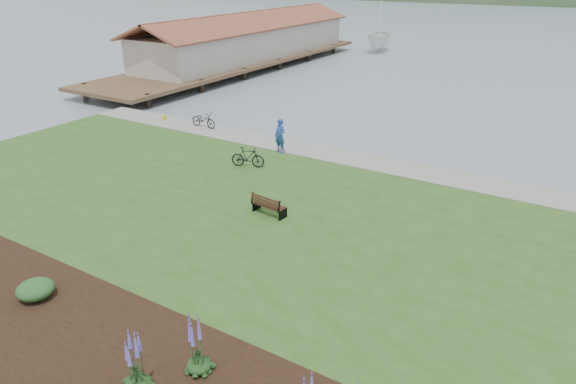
% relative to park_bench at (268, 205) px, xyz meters
% --- Properties ---
extents(ground, '(600.00, 600.00, 0.00)m').
position_rel_park_bench_xyz_m(ground, '(-1.37, 0.89, -0.84)').
color(ground, slate).
rests_on(ground, ground).
extents(lawn, '(34.00, 20.00, 0.40)m').
position_rel_park_bench_xyz_m(lawn, '(-1.37, -1.11, -0.64)').
color(lawn, '#2A4F1C').
rests_on(lawn, ground).
extents(shoreline_path, '(34.00, 2.20, 0.03)m').
position_rel_park_bench_xyz_m(shoreline_path, '(-1.37, 7.79, -0.42)').
color(shoreline_path, gray).
rests_on(shoreline_path, lawn).
extents(garden_bed, '(24.00, 4.40, 0.04)m').
position_rel_park_bench_xyz_m(garden_bed, '(1.63, -8.91, -0.42)').
color(garden_bed, black).
rests_on(garden_bed, lawn).
extents(pier_pavilion, '(8.00, 36.00, 5.40)m').
position_rel_park_bench_xyz_m(pier_pavilion, '(-21.37, 28.42, 1.80)').
color(pier_pavilion, '#4C3826').
rests_on(pier_pavilion, ground).
extents(park_bench, '(1.47, 0.72, 0.88)m').
position_rel_park_bench_xyz_m(park_bench, '(0.00, 0.00, 0.00)').
color(park_bench, '#301D12').
rests_on(park_bench, lawn).
extents(person, '(0.88, 0.68, 2.16)m').
position_rel_park_bench_xyz_m(person, '(-3.64, 6.65, 0.64)').
color(person, '#21489B').
rests_on(person, lawn).
extents(bicycle_a, '(0.76, 1.91, 0.98)m').
position_rel_park_bench_xyz_m(bicycle_a, '(-10.17, 8.09, 0.05)').
color(bicycle_a, black).
rests_on(bicycle_a, lawn).
extents(bicycle_b, '(1.02, 1.76, 1.02)m').
position_rel_park_bench_xyz_m(bicycle_b, '(-3.86, 3.98, 0.07)').
color(bicycle_b, black).
rests_on(bicycle_b, lawn).
extents(sailboat, '(12.02, 12.17, 27.02)m').
position_rel_park_bench_xyz_m(sailboat, '(-13.90, 45.18, -0.84)').
color(sailboat, silver).
rests_on(sailboat, ground).
extents(pannier, '(0.24, 0.31, 0.29)m').
position_rel_park_bench_xyz_m(pannier, '(-13.54, 8.09, -0.29)').
color(pannier, yellow).
rests_on(pannier, lawn).
extents(echium_0, '(0.62, 0.62, 1.80)m').
position_rel_park_bench_xyz_m(echium_0, '(2.54, -9.36, 0.36)').
color(echium_0, '#153814').
rests_on(echium_0, garden_bed).
extents(echium_1, '(0.62, 0.62, 1.85)m').
position_rel_park_bench_xyz_m(echium_1, '(3.39, -8.16, 0.38)').
color(echium_1, '#153814').
rests_on(echium_1, garden_bed).
extents(shrub_0, '(1.09, 1.09, 0.55)m').
position_rel_park_bench_xyz_m(shrub_0, '(-2.81, -8.37, -0.13)').
color(shrub_0, '#1E4C21').
rests_on(shrub_0, garden_bed).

